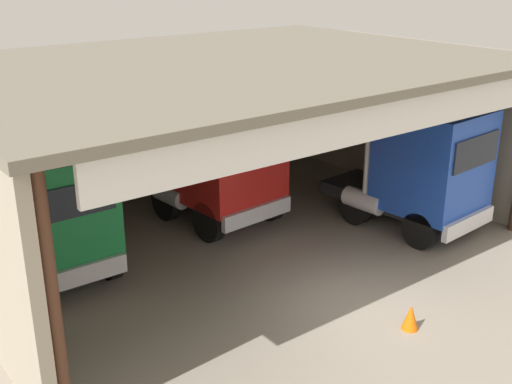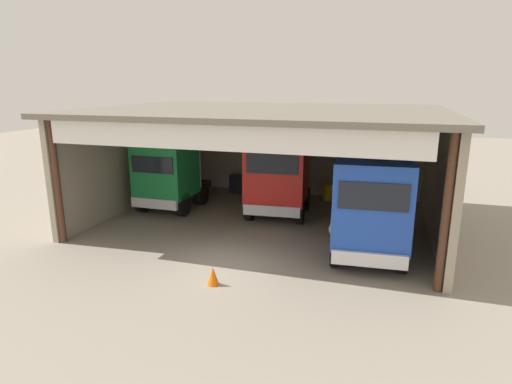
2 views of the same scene
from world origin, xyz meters
TOP-DOWN VIEW (x-y plane):
  - ground_plane at (0.00, 0.00)m, footprint 80.00×80.00m
  - workshop_shed at (0.00, 5.95)m, footprint 14.26×10.83m
  - truck_green_center_bay at (-4.80, 5.19)m, footprint 2.54×4.34m
  - truck_red_right_bay at (0.37, 5.53)m, footprint 2.89×4.42m
  - truck_blue_center_left_bay at (4.49, 1.80)m, footprint 2.77×4.76m
  - oil_drum at (2.17, 9.10)m, footprint 0.58×0.58m
  - tool_cart at (-2.74, 9.18)m, footprint 0.90×0.60m
  - traffic_cone at (0.20, -1.43)m, footprint 0.36×0.36m

SIDE VIEW (x-z plane):
  - ground_plane at x=0.00m, z-range 0.00..0.00m
  - traffic_cone at x=0.20m, z-range 0.00..0.56m
  - oil_drum at x=2.17m, z-range 0.00..0.87m
  - tool_cart at x=-2.74m, z-range 0.00..1.00m
  - truck_green_center_bay at x=-4.80m, z-range 0.10..3.29m
  - truck_blue_center_left_bay at x=4.49m, z-range 0.04..3.69m
  - truck_red_right_bay at x=0.37m, z-range 0.10..3.70m
  - workshop_shed at x=0.00m, z-range 0.99..5.84m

